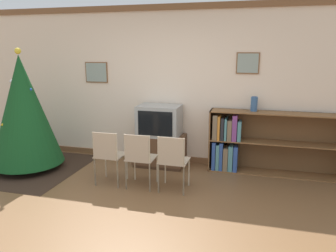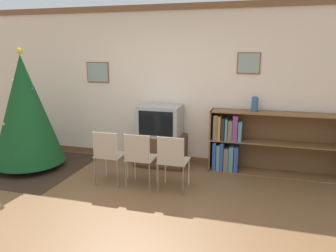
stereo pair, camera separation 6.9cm
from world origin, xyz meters
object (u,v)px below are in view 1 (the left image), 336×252
Objects in this scene: folding_chair_left at (108,154)px; folding_chair_right at (173,160)px; bookshelf at (251,143)px; folding_chair_center at (140,157)px; christmas_tree at (24,110)px; television at (159,121)px; vase at (254,104)px; tv_console at (160,150)px.

folding_chair_left is 0.98m from folding_chair_right.
folding_chair_center is at bearing -144.16° from bookshelf.
folding_chair_left is (1.61, -0.28, -0.52)m from christmas_tree.
folding_chair_right is 0.39× the size of bookshelf.
television reaches higher than folding_chair_right.
television reaches higher than folding_chair_left.
vase is (0.01, 0.03, 0.64)m from bookshelf.
bookshelf reaches higher than tv_console.
vase is at bearing 47.18° from folding_chair_right.
folding_chair_center is 1.00× the size of folding_chair_right.
bookshelf reaches higher than folding_chair_center.
christmas_tree reaches higher than folding_chair_left.
christmas_tree reaches higher than television.
tv_console is at bearing 90.00° from folding_chair_center.
folding_chair_left is 0.49m from folding_chair_center.
christmas_tree is 2.18m from folding_chair_center.
folding_chair_center is at bearing 0.00° from folding_chair_left.
bookshelf is at bearing 3.53° from tv_console.
tv_console is 1.54m from bookshelf.
bookshelf is (1.53, 0.10, -0.31)m from television.
television is at bearing 19.10° from christmas_tree.
bookshelf is at bearing -108.09° from vase.
folding_chair_left is 1.00× the size of folding_chair_right.
tv_console is at bearing -175.45° from vase.
bookshelf reaches higher than folding_chair_right.
christmas_tree is 2.80× the size of television.
vase is at bearing 4.55° from tv_console.
christmas_tree is 0.94× the size of bookshelf.
christmas_tree is 3.75m from bookshelf.
christmas_tree is at bearing -166.82° from vase.
folding_chair_left is 1.00× the size of folding_chair_center.
tv_console is 1.14m from folding_chair_left.
television is 1.58m from vase.
bookshelf is at bearing 46.71° from folding_chair_right.
folding_chair_left is at bearing -150.81° from vase.
vase reaches higher than folding_chair_right.
vase is at bearing 4.65° from television.
television is 1.06m from folding_chair_center.
vase is at bearing 13.18° from christmas_tree.
vase reaches higher than folding_chair_center.
tv_console is 1.04× the size of folding_chair_right.
folding_chair_left is 3.50× the size of vase.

